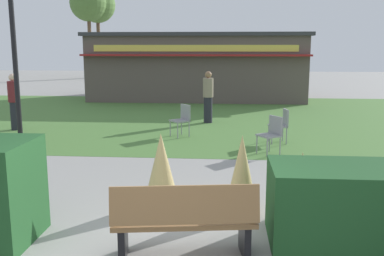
{
  "coord_description": "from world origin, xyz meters",
  "views": [
    {
      "loc": [
        0.78,
        -4.46,
        2.5
      ],
      "look_at": [
        0.12,
        3.81,
        0.95
      ],
      "focal_mm": 41.22,
      "sensor_mm": 36.0,
      "label": 1
    }
  ],
  "objects_px": {
    "cafe_chair_east": "(272,132)",
    "park_bench": "(185,220)",
    "tree_left_bg": "(88,3)",
    "person_strolling": "(14,102)",
    "tree_right_bg": "(97,5)",
    "cafe_chair_center": "(182,118)",
    "food_kiosk": "(198,66)",
    "lamppost_mid": "(13,36)",
    "person_standing": "(208,97)",
    "parked_car_west_slot": "(162,75)",
    "cafe_chair_west": "(281,123)"
  },
  "relations": [
    {
      "from": "cafe_chair_east",
      "to": "park_bench",
      "type": "bearing_deg",
      "value": -106.05
    },
    {
      "from": "park_bench",
      "to": "cafe_chair_east",
      "type": "xyz_separation_m",
      "value": [
        1.53,
        5.32,
        0.05
      ]
    },
    {
      "from": "cafe_chair_east",
      "to": "tree_left_bg",
      "type": "xyz_separation_m",
      "value": [
        -11.67,
        23.7,
        5.14
      ]
    },
    {
      "from": "person_strolling",
      "to": "tree_right_bg",
      "type": "relative_size",
      "value": 0.24
    },
    {
      "from": "cafe_chair_center",
      "to": "food_kiosk",
      "type": "bearing_deg",
      "value": 91.15
    },
    {
      "from": "tree_left_bg",
      "to": "lamppost_mid",
      "type": "bearing_deg",
      "value": -76.79
    },
    {
      "from": "person_standing",
      "to": "lamppost_mid",
      "type": "bearing_deg",
      "value": -7.25
    },
    {
      "from": "lamppost_mid",
      "to": "food_kiosk",
      "type": "bearing_deg",
      "value": 71.83
    },
    {
      "from": "park_bench",
      "to": "tree_left_bg",
      "type": "height_order",
      "value": "tree_left_bg"
    },
    {
      "from": "person_strolling",
      "to": "parked_car_west_slot",
      "type": "relative_size",
      "value": 0.39
    },
    {
      "from": "cafe_chair_center",
      "to": "tree_left_bg",
      "type": "xyz_separation_m",
      "value": [
        -9.38,
        21.83,
        5.14
      ]
    },
    {
      "from": "cafe_chair_center",
      "to": "cafe_chair_east",
      "type": "bearing_deg",
      "value": -39.32
    },
    {
      "from": "person_strolling",
      "to": "tree_right_bg",
      "type": "xyz_separation_m",
      "value": [
        -3.88,
        22.29,
        4.75
      ]
    },
    {
      "from": "cafe_chair_center",
      "to": "parked_car_west_slot",
      "type": "distance_m",
      "value": 16.94
    },
    {
      "from": "cafe_chair_west",
      "to": "person_strolling",
      "type": "height_order",
      "value": "person_strolling"
    },
    {
      "from": "tree_right_bg",
      "to": "person_strolling",
      "type": "bearing_deg",
      "value": -80.12
    },
    {
      "from": "lamppost_mid",
      "to": "parked_car_west_slot",
      "type": "height_order",
      "value": "lamppost_mid"
    },
    {
      "from": "cafe_chair_east",
      "to": "person_strolling",
      "type": "bearing_deg",
      "value": 161.79
    },
    {
      "from": "cafe_chair_center",
      "to": "tree_right_bg",
      "type": "relative_size",
      "value": 0.13
    },
    {
      "from": "person_strolling",
      "to": "tree_left_bg",
      "type": "xyz_separation_m",
      "value": [
        -4.28,
        21.27,
        4.81
      ]
    },
    {
      "from": "food_kiosk",
      "to": "tree_right_bg",
      "type": "relative_size",
      "value": 1.43
    },
    {
      "from": "lamppost_mid",
      "to": "cafe_chair_east",
      "type": "height_order",
      "value": "lamppost_mid"
    },
    {
      "from": "lamppost_mid",
      "to": "tree_left_bg",
      "type": "relative_size",
      "value": 0.61
    },
    {
      "from": "cafe_chair_center",
      "to": "person_strolling",
      "type": "height_order",
      "value": "person_strolling"
    },
    {
      "from": "person_standing",
      "to": "parked_car_west_slot",
      "type": "distance_m",
      "value": 14.84
    },
    {
      "from": "cafe_chair_center",
      "to": "tree_right_bg",
      "type": "height_order",
      "value": "tree_right_bg"
    },
    {
      "from": "parked_car_west_slot",
      "to": "tree_left_bg",
      "type": "height_order",
      "value": "tree_left_bg"
    },
    {
      "from": "cafe_chair_west",
      "to": "parked_car_west_slot",
      "type": "relative_size",
      "value": 0.2
    },
    {
      "from": "person_strolling",
      "to": "tree_right_bg",
      "type": "height_order",
      "value": "tree_right_bg"
    },
    {
      "from": "lamppost_mid",
      "to": "tree_left_bg",
      "type": "xyz_separation_m",
      "value": [
        -5.54,
        23.59,
        2.93
      ]
    },
    {
      "from": "tree_left_bg",
      "to": "food_kiosk",
      "type": "bearing_deg",
      "value": -53.55
    },
    {
      "from": "lamppost_mid",
      "to": "person_standing",
      "type": "distance_m",
      "value": 6.31
    },
    {
      "from": "cafe_chair_west",
      "to": "cafe_chair_east",
      "type": "bearing_deg",
      "value": -106.45
    },
    {
      "from": "cafe_chair_west",
      "to": "tree_left_bg",
      "type": "xyz_separation_m",
      "value": [
        -12.04,
        22.47,
        5.14
      ]
    },
    {
      "from": "food_kiosk",
      "to": "tree_left_bg",
      "type": "relative_size",
      "value": 1.42
    },
    {
      "from": "cafe_chair_center",
      "to": "park_bench",
      "type": "bearing_deg",
      "value": -83.99
    },
    {
      "from": "person_strolling",
      "to": "tree_left_bg",
      "type": "height_order",
      "value": "tree_left_bg"
    },
    {
      "from": "park_bench",
      "to": "person_standing",
      "type": "distance_m",
      "value": 9.49
    },
    {
      "from": "cafe_chair_center",
      "to": "tree_left_bg",
      "type": "distance_m",
      "value": 24.31
    },
    {
      "from": "parked_car_west_slot",
      "to": "food_kiosk",
      "type": "bearing_deg",
      "value": -68.88
    },
    {
      "from": "person_strolling",
      "to": "tree_left_bg",
      "type": "bearing_deg",
      "value": -23.6
    },
    {
      "from": "lamppost_mid",
      "to": "food_kiosk",
      "type": "xyz_separation_m",
      "value": [
        3.66,
        11.14,
        -1.19
      ]
    },
    {
      "from": "person_strolling",
      "to": "person_standing",
      "type": "height_order",
      "value": "same"
    },
    {
      "from": "cafe_chair_east",
      "to": "person_standing",
      "type": "distance_m",
      "value": 4.49
    },
    {
      "from": "park_bench",
      "to": "person_standing",
      "type": "relative_size",
      "value": 1.04
    },
    {
      "from": "person_standing",
      "to": "tree_left_bg",
      "type": "distance_m",
      "value": 22.47
    },
    {
      "from": "parked_car_west_slot",
      "to": "person_strolling",
      "type": "bearing_deg",
      "value": -97.44
    },
    {
      "from": "lamppost_mid",
      "to": "park_bench",
      "type": "bearing_deg",
      "value": -49.73
    },
    {
      "from": "park_bench",
      "to": "lamppost_mid",
      "type": "height_order",
      "value": "lamppost_mid"
    },
    {
      "from": "cafe_chair_west",
      "to": "person_strolling",
      "type": "xyz_separation_m",
      "value": [
        -7.76,
        1.21,
        0.33
      ]
    }
  ]
}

